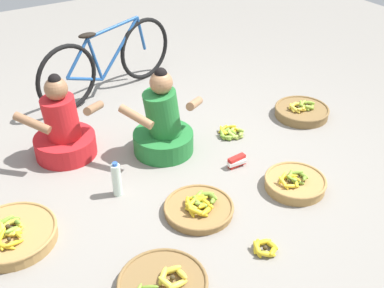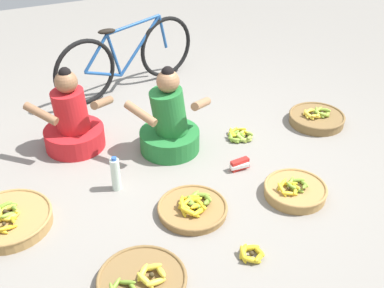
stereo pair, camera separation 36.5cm
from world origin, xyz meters
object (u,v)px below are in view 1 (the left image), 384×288
banana_basket_near_vendor (295,183)px  water_bottle (117,180)px  banana_basket_back_center (199,208)px  loose_bananas_front_left (231,133)px  packet_carton_stack (237,162)px  banana_basket_near_bicycle (302,111)px  banana_basket_front_center (12,234)px  vendor_woman_front (163,126)px  banana_basket_back_left (163,284)px  bicycle_leaning (108,61)px  loose_bananas_back_right (265,248)px  vendor_woman_behind (63,131)px

banana_basket_near_vendor → water_bottle: (-1.21, 0.65, 0.09)m
banana_basket_back_center → loose_bananas_front_left: size_ratio=1.90×
packet_carton_stack → water_bottle: bearing=170.0°
banana_basket_back_center → banana_basket_near_bicycle: (1.61, 0.68, 0.01)m
banana_basket_near_bicycle → packet_carton_stack: (-1.04, -0.35, -0.01)m
banana_basket_front_center → water_bottle: (0.82, 0.09, 0.08)m
packet_carton_stack → vendor_woman_front: bearing=128.0°
banana_basket_back_center → banana_basket_near_vendor: bearing=-10.7°
loose_bananas_front_left → banana_basket_back_left: bearing=-138.3°
bicycle_leaning → banana_basket_back_left: (-0.79, -2.61, -0.32)m
loose_bananas_front_left → packet_carton_stack: (-0.24, -0.42, 0.02)m
banana_basket_back_center → banana_basket_back_left: (-0.57, -0.49, -0.00)m
bicycle_leaning → banana_basket_back_center: bearing=-96.0°
banana_basket_back_left → loose_bananas_back_right: size_ratio=2.80×
vendor_woman_behind → banana_basket_near_bicycle: size_ratio=1.44×
vendor_woman_front → banana_basket_near_vendor: 1.19m
vendor_woman_behind → packet_carton_stack: (1.15, -0.91, -0.19)m
loose_bananas_front_left → banana_basket_near_vendor: bearing=-91.5°
banana_basket_near_bicycle → loose_bananas_front_left: 0.80m
bicycle_leaning → loose_bananas_back_right: 2.70m
banana_basket_back_left → banana_basket_back_center: bearing=40.6°
loose_bananas_front_left → vendor_woman_behind: bearing=160.5°
vendor_woman_front → loose_bananas_back_right: vendor_woman_front is taller
banana_basket_near_vendor → banana_basket_front_center: size_ratio=0.79×
loose_bananas_front_left → banana_basket_back_center: bearing=-137.6°
vendor_woman_behind → banana_basket_front_center: bearing=-129.1°
banana_basket_front_center → loose_bananas_front_left: (2.05, 0.33, -0.03)m
banana_basket_front_center → loose_bananas_back_right: (1.40, -0.97, -0.03)m
loose_bananas_front_left → loose_bananas_back_right: 1.46m
loose_bananas_back_right → water_bottle: 1.22m
vendor_woman_behind → bicycle_leaning: vendor_woman_behind is taller
loose_bananas_back_right → water_bottle: size_ratio=0.67×
vendor_woman_front → banana_basket_back_center: bearing=-101.3°
vendor_woman_front → packet_carton_stack: 0.69m
banana_basket_near_bicycle → banana_basket_back_left: bearing=-151.9°
banana_basket_front_center → loose_bananas_front_left: banana_basket_front_center is taller
bicycle_leaning → banana_basket_back_center: size_ratio=3.19×
banana_basket_near_vendor → loose_bananas_back_right: (-0.63, -0.41, -0.02)m
banana_basket_front_center → banana_basket_back_left: bearing=-53.3°
vendor_woman_front → bicycle_leaning: vendor_woman_front is taller
banana_basket_back_center → loose_bananas_back_right: banana_basket_back_center is taller
loose_bananas_front_left → water_bottle: 1.26m
vendor_woman_behind → loose_bananas_front_left: 1.49m
bicycle_leaning → banana_basket_near_bicycle: size_ratio=3.13×
banana_basket_back_left → loose_bananas_back_right: bearing=-5.7°
loose_bananas_back_right → banana_basket_back_center: bearing=106.4°
vendor_woman_behind → loose_bananas_back_right: vendor_woman_behind is taller
bicycle_leaning → banana_basket_back_center: 2.16m
water_bottle → packet_carton_stack: size_ratio=1.66×
vendor_woman_front → vendor_woman_behind: bearing=152.3°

